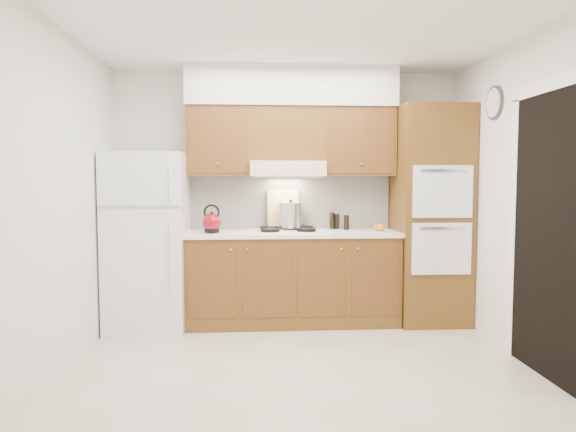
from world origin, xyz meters
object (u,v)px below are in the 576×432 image
at_px(kettle, 212,223).
at_px(stock_pot, 291,215).
at_px(fridge, 148,241).
at_px(oven_cabinet, 430,215).

relative_size(kettle, stock_pot, 0.74).
height_order(fridge, oven_cabinet, oven_cabinet).
bearing_deg(fridge, stock_pot, 7.30).
relative_size(fridge, kettle, 9.31).
relative_size(fridge, oven_cabinet, 0.78).
distance_m(fridge, stock_pot, 1.45).
bearing_deg(stock_pot, kettle, -164.49).
height_order(oven_cabinet, stock_pot, oven_cabinet).
bearing_deg(fridge, oven_cabinet, 0.70).
xyz_separation_m(oven_cabinet, kettle, (-2.22, -0.07, -0.06)).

